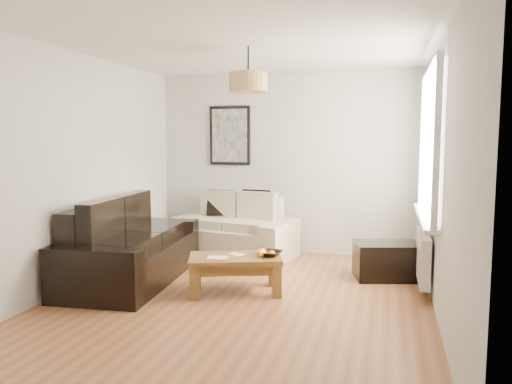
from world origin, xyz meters
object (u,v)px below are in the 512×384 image
(coffee_table, at_px, (235,274))
(loveseat_cream, at_px, (233,227))
(ottoman, at_px, (387,261))
(sofa_leather, at_px, (132,243))

(coffee_table, bearing_deg, loveseat_cream, 108.79)
(coffee_table, relative_size, ottoman, 1.31)
(sofa_leather, height_order, coffee_table, sofa_leather)
(sofa_leather, bearing_deg, coffee_table, -101.08)
(loveseat_cream, xyz_separation_m, ottoman, (2.11, -0.60, -0.20))
(loveseat_cream, xyz_separation_m, sofa_leather, (-0.77, -1.44, 0.02))
(coffee_table, distance_m, ottoman, 1.85)
(loveseat_cream, height_order, coffee_table, loveseat_cream)
(sofa_leather, xyz_separation_m, ottoman, (2.88, 0.85, -0.23))
(loveseat_cream, distance_m, coffee_table, 1.69)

